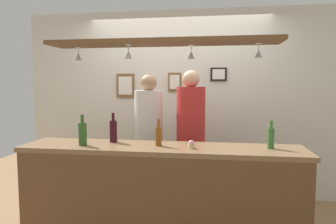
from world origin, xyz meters
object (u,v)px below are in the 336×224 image
object	(u,v)px
person_left_white_patterned_shirt	(149,130)
picture_frame_crest	(175,82)
person_right_red_shirt	(191,128)
bottle_champagne_green	(83,133)
bottle_beer_green_import	(271,137)
picture_frame_upper_small	(219,74)
picture_frame_caricature	(125,86)
cupcake	(191,145)
bottle_wine_dark_red	(113,131)
bottle_beer_amber_tall	(159,135)

from	to	relation	value
person_left_white_patterned_shirt	picture_frame_crest	size ratio (longest dim) A/B	6.50
person_right_red_shirt	bottle_champagne_green	bearing A→B (deg)	-140.05
bottle_beer_green_import	picture_frame_upper_small	size ratio (longest dim) A/B	1.18
picture_frame_caricature	picture_frame_upper_small	world-z (taller)	picture_frame_upper_small
cupcake	person_right_red_shirt	bearing A→B (deg)	94.72
bottle_beer_green_import	picture_frame_crest	size ratio (longest dim) A/B	1.00
bottle_wine_dark_red	cupcake	bearing A→B (deg)	-13.60
person_left_white_patterned_shirt	picture_frame_caricature	xyz separation A→B (m)	(-0.48, 0.65, 0.54)
person_left_white_patterned_shirt	bottle_beer_amber_tall	distance (m)	0.79
person_right_red_shirt	cupcake	world-z (taller)	person_right_red_shirt
cupcake	bottle_champagne_green	bearing A→B (deg)	-179.69
bottle_wine_dark_red	bottle_beer_green_import	xyz separation A→B (m)	(1.54, -0.09, -0.01)
bottle_wine_dark_red	picture_frame_caricature	bearing A→B (deg)	100.93
bottle_champagne_green	cupcake	bearing A→B (deg)	0.31
picture_frame_crest	picture_frame_upper_small	bearing A→B (deg)	0.00
bottle_beer_amber_tall	bottle_champagne_green	xyz separation A→B (m)	(-0.73, -0.08, 0.02)
person_left_white_patterned_shirt	bottle_beer_amber_tall	bearing A→B (deg)	-70.89
person_right_red_shirt	picture_frame_caricature	bearing A→B (deg)	146.63
bottle_beer_amber_tall	picture_frame_upper_small	world-z (taller)	picture_frame_upper_small
person_right_red_shirt	bottle_beer_green_import	bearing A→B (deg)	-41.98
person_right_red_shirt	bottle_wine_dark_red	distance (m)	0.97
bottle_beer_green_import	picture_frame_upper_small	distance (m)	1.57
bottle_champagne_green	bottle_beer_green_import	world-z (taller)	bottle_champagne_green
bottle_beer_green_import	picture_frame_crest	world-z (taller)	picture_frame_crest
person_right_red_shirt	picture_frame_crest	size ratio (longest dim) A/B	6.69
person_right_red_shirt	person_left_white_patterned_shirt	bearing A→B (deg)	180.00
bottle_champagne_green	picture_frame_upper_small	distance (m)	2.07
bottle_champagne_green	bottle_wine_dark_red	size ratio (longest dim) A/B	1.00
person_right_red_shirt	picture_frame_crest	bearing A→B (deg)	113.04
person_left_white_patterned_shirt	person_right_red_shirt	distance (m)	0.51
bottle_beer_amber_tall	bottle_beer_green_import	size ratio (longest dim) A/B	1.00
person_left_white_patterned_shirt	cupcake	distance (m)	1.00
picture_frame_crest	picture_frame_caricature	bearing A→B (deg)	180.00
bottle_wine_dark_red	cupcake	size ratio (longest dim) A/B	3.85
bottle_beer_amber_tall	bottle_beer_green_import	distance (m)	1.04
person_left_white_patterned_shirt	bottle_champagne_green	bearing A→B (deg)	-119.93
bottle_wine_dark_red	cupcake	world-z (taller)	bottle_wine_dark_red
bottle_wine_dark_red	bottle_beer_green_import	size ratio (longest dim) A/B	1.15
cupcake	picture_frame_crest	bearing A→B (deg)	103.20
cupcake	picture_frame_upper_small	xyz separation A→B (m)	(0.26, 1.47, 0.69)
picture_frame_crest	picture_frame_caricature	distance (m)	0.72
picture_frame_caricature	picture_frame_crest	bearing A→B (deg)	0.00
person_left_white_patterned_shirt	bottle_beer_green_import	xyz separation A→B (m)	(1.30, -0.71, 0.07)
bottle_beer_green_import	picture_frame_caricature	world-z (taller)	picture_frame_caricature
bottle_beer_amber_tall	bottle_wine_dark_red	bearing A→B (deg)	166.42
person_left_white_patterned_shirt	bottle_wine_dark_red	xyz separation A→B (m)	(-0.24, -0.62, 0.08)
bottle_beer_green_import	picture_frame_caricature	size ratio (longest dim) A/B	0.76
bottle_wine_dark_red	picture_frame_upper_small	distance (m)	1.78
picture_frame_crest	picture_frame_upper_small	distance (m)	0.62
bottle_beer_green_import	cupcake	bearing A→B (deg)	-171.47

